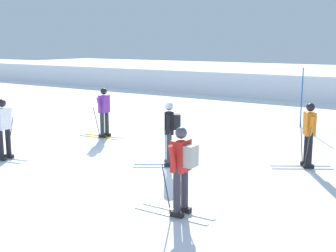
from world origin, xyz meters
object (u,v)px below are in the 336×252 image
Objects in this scene: skier_black at (170,130)px; trail_marker_pole at (302,98)px; skier_purple at (104,111)px; skier_orange at (309,133)px; skier_white at (3,128)px; skier_red at (182,167)px.

trail_marker_pole reaches higher than skier_black.
skier_orange is (6.98, 0.16, 0.00)m from skier_purple.
skier_white is at bearing -153.06° from skier_black.
skier_red is at bearing -84.12° from trail_marker_pole.
skier_purple is at bearing -131.30° from trail_marker_pole.
skier_black is (4.15, 2.11, 0.04)m from skier_white.
skier_red and skier_black have the same top height.
skier_black and skier_orange have the same top height.
skier_red is (6.29, -0.66, 0.04)m from skier_white.
skier_red is 0.75× the size of trail_marker_pole.
skier_black is at bearing -23.79° from skier_purple.
skier_red is at bearing -101.33° from skier_orange.
skier_red is 3.50m from skier_black.
trail_marker_pole is (5.25, 9.52, 0.23)m from skier_white.
skier_white and skier_orange have the same top height.
skier_white is 8.25m from skier_orange.
skier_purple is at bearing 156.21° from skier_black.
skier_orange is (3.08, 1.88, -0.04)m from skier_black.
skier_red is at bearing -5.99° from skier_white.
trail_marker_pole is (-1.05, 10.18, 0.19)m from skier_red.
skier_black is at bearing -98.44° from trail_marker_pole.
skier_red is 10.23m from trail_marker_pole.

